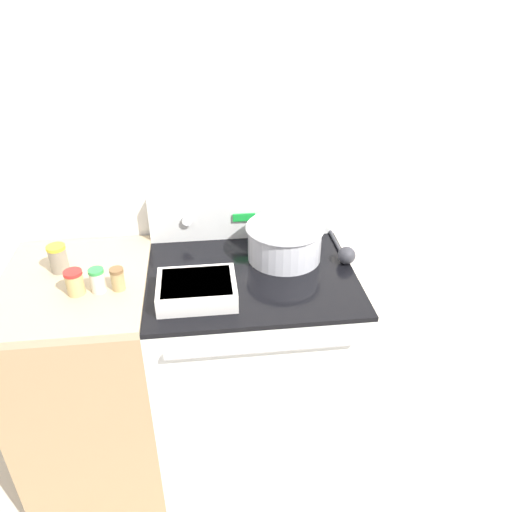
# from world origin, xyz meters

# --- Properties ---
(ground_plane) EXTENTS (12.00, 12.00, 0.00)m
(ground_plane) POSITION_xyz_m (0.00, 0.00, 0.00)
(ground_plane) COLOR beige
(kitchen_wall) EXTENTS (8.00, 0.05, 2.50)m
(kitchen_wall) POSITION_xyz_m (0.00, 0.66, 1.25)
(kitchen_wall) COLOR silver
(kitchen_wall) RESTS_ON ground_plane
(stove_range) EXTENTS (0.76, 0.66, 0.94)m
(stove_range) POSITION_xyz_m (0.00, 0.31, 0.47)
(stove_range) COLOR silver
(stove_range) RESTS_ON ground_plane
(control_panel) EXTENTS (0.76, 0.07, 0.18)m
(control_panel) POSITION_xyz_m (0.00, 0.60, 1.03)
(control_panel) COLOR silver
(control_panel) RESTS_ON stove_range
(side_counter) EXTENTS (0.52, 0.63, 0.95)m
(side_counter) POSITION_xyz_m (-0.64, 0.31, 0.47)
(side_counter) COLOR tan
(side_counter) RESTS_ON ground_plane
(mixing_bowl) EXTENTS (0.30, 0.30, 0.14)m
(mixing_bowl) POSITION_xyz_m (0.14, 0.41, 1.01)
(mixing_bowl) COLOR silver
(mixing_bowl) RESTS_ON stove_range
(casserole_dish) EXTENTS (0.26, 0.21, 0.07)m
(casserole_dish) POSITION_xyz_m (-0.20, 0.18, 0.97)
(casserole_dish) COLOR silver
(casserole_dish) RESTS_ON stove_range
(ladle) EXTENTS (0.07, 0.33, 0.07)m
(ladle) POSITION_xyz_m (0.36, 0.36, 0.97)
(ladle) COLOR #333338
(ladle) RESTS_ON stove_range
(spice_jar_brown_cap) EXTENTS (0.05, 0.05, 0.08)m
(spice_jar_brown_cap) POSITION_xyz_m (-0.47, 0.25, 0.99)
(spice_jar_brown_cap) COLOR tan
(spice_jar_brown_cap) RESTS_ON side_counter
(spice_jar_green_cap) EXTENTS (0.05, 0.05, 0.09)m
(spice_jar_green_cap) POSITION_xyz_m (-0.53, 0.24, 0.99)
(spice_jar_green_cap) COLOR beige
(spice_jar_green_cap) RESTS_ON side_counter
(spice_jar_red_cap) EXTENTS (0.06, 0.06, 0.09)m
(spice_jar_red_cap) POSITION_xyz_m (-0.61, 0.24, 0.99)
(spice_jar_red_cap) COLOR tan
(spice_jar_red_cap) RESTS_ON side_counter
(spice_jar_yellow_cap) EXTENTS (0.07, 0.07, 0.10)m
(spice_jar_yellow_cap) POSITION_xyz_m (-0.69, 0.39, 1.00)
(spice_jar_yellow_cap) COLOR gray
(spice_jar_yellow_cap) RESTS_ON side_counter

